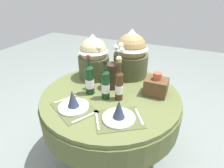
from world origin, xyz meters
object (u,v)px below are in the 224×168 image
flower_vase (113,73)px  wine_bottle_left (106,84)px  dining_table (111,108)px  place_setting_right (119,114)px  place_setting_left (73,103)px  wine_bottle_rear (119,85)px  woven_basket_side_right (156,86)px  gift_tub_back_centre (131,52)px  wine_bottle_centre (90,79)px  gift_tub_back_left (94,55)px

flower_vase → wine_bottle_left: 0.19m
dining_table → place_setting_right: (0.20, -0.30, 0.20)m
place_setting_left → wine_bottle_rear: 0.39m
dining_table → woven_basket_side_right: size_ratio=6.07×
flower_vase → wine_bottle_rear: (0.12, -0.16, -0.02)m
wine_bottle_rear → gift_tub_back_centre: gift_tub_back_centre is taller
flower_vase → gift_tub_back_centre: bearing=78.9°
gift_tub_back_centre → dining_table: bearing=-95.0°
place_setting_right → wine_bottle_centre: (-0.36, 0.23, 0.09)m
wine_bottle_left → gift_tub_back_left: bearing=131.2°
woven_basket_side_right → gift_tub_back_centre: bearing=140.4°
dining_table → wine_bottle_centre: 0.35m
dining_table → wine_bottle_centre: bearing=-157.9°
gift_tub_back_left → gift_tub_back_centre: gift_tub_back_centre is taller
dining_table → wine_bottle_left: 0.30m
gift_tub_back_left → dining_table: bearing=-39.6°
wine_bottle_rear → woven_basket_side_right: 0.34m
place_setting_right → gift_tub_back_left: 0.75m
flower_vase → gift_tub_back_left: bearing=154.3°
wine_bottle_rear → wine_bottle_left: bearing=-165.6°
flower_vase → woven_basket_side_right: size_ratio=2.04×
dining_table → flower_vase: flower_vase is taller
gift_tub_back_left → place_setting_right: bearing=-48.0°
dining_table → gift_tub_back_centre: size_ratio=2.57×
dining_table → wine_bottle_left: size_ratio=3.69×
flower_vase → woven_basket_side_right: 0.40m
place_setting_right → woven_basket_side_right: bearing=69.7°
gift_tub_back_left → wine_bottle_left: bearing=-48.8°
place_setting_left → wine_bottle_rear: (0.28, 0.26, 0.09)m
wine_bottle_centre → wine_bottle_rear: size_ratio=0.99×
wine_bottle_rear → gift_tub_back_centre: (-0.06, 0.48, 0.12)m
place_setting_left → wine_bottle_left: size_ratio=1.26×
flower_vase → gift_tub_back_centre: (0.06, 0.31, 0.10)m
wine_bottle_centre → place_setting_left: bearing=-92.3°
woven_basket_side_right → dining_table: bearing=-157.4°
place_setting_right → wine_bottle_centre: wine_bottle_centre is taller
place_setting_right → flower_vase: flower_vase is taller
place_setting_left → gift_tub_back_left: size_ratio=0.95×
wine_bottle_left → gift_tub_back_left: 0.44m
wine_bottle_centre → woven_basket_side_right: (0.53, 0.22, -0.06)m
place_setting_left → wine_bottle_left: wine_bottle_left is taller
flower_vase → wine_bottle_left: flower_vase is taller
dining_table → woven_basket_side_right: (0.36, 0.15, 0.24)m
place_setting_left → place_setting_right: (0.37, 0.02, 0.00)m
flower_vase → gift_tub_back_centre: gift_tub_back_centre is taller
dining_table → gift_tub_back_left: gift_tub_back_left is taller
flower_vase → wine_bottle_rear: flower_vase is taller
dining_table → place_setting_left: size_ratio=2.94×
wine_bottle_left → gift_tub_back_centre: size_ratio=0.70×
flower_vase → dining_table: bearing=-77.9°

